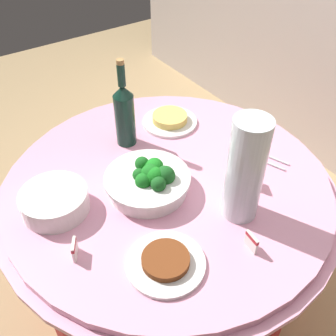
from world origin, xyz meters
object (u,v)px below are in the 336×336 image
wine_bottle (125,113)px  label_placard_front (251,241)px  broccoli_bowl (149,180)px  food_plate_noodles (170,120)px  label_placard_rear (256,179)px  label_placard_mid (74,248)px  decorative_fruit_vase (245,173)px  food_plate_stir_fry (166,262)px  serving_tongs (264,158)px  plate_stack (55,201)px

wine_bottle → label_placard_front: (0.63, 0.03, -0.10)m
broccoli_bowl → food_plate_noodles: 0.40m
label_placard_rear → broccoli_bowl: bearing=-121.6°
label_placard_mid → wine_bottle: bearing=134.2°
food_plate_noodles → label_placard_front: 0.67m
decorative_fruit_vase → label_placard_mid: 0.52m
broccoli_bowl → food_plate_stir_fry: broccoli_bowl is taller
serving_tongs → decorative_fruit_vase: bearing=-61.6°
food_plate_noodles → plate_stack: bearing=-72.0°
wine_bottle → food_plate_noodles: (-0.01, 0.21, -0.11)m
plate_stack → food_plate_stir_fry: 0.40m
plate_stack → decorative_fruit_vase: decorative_fruit_vase is taller
decorative_fruit_vase → food_plate_noodles: 0.55m
decorative_fruit_vase → label_placard_front: bearing=-29.4°
plate_stack → label_placard_mid: bearing=-7.2°
label_placard_rear → wine_bottle: bearing=-153.4°
label_placard_front → label_placard_rear: size_ratio=1.00×
broccoli_bowl → label_placard_front: broccoli_bowl is taller
plate_stack → label_placard_mid: 0.20m
broccoli_bowl → label_placard_mid: 0.33m
wine_bottle → label_placard_rear: bearing=26.6°
plate_stack → serving_tongs: size_ratio=1.27×
broccoli_bowl → plate_stack: broccoli_bowl is taller
plate_stack → serving_tongs: bearing=74.4°
food_plate_stir_fry → label_placard_rear: 0.43m
serving_tongs → food_plate_stir_fry: food_plate_stir_fry is taller
serving_tongs → label_placard_mid: (-0.00, -0.74, 0.03)m
label_placard_front → label_placard_mid: same height
plate_stack → decorative_fruit_vase: 0.58m
wine_bottle → label_placard_mid: (0.37, -0.38, -0.10)m
broccoli_bowl → serving_tongs: broccoli_bowl is taller
decorative_fruit_vase → label_placard_rear: bearing=112.9°
plate_stack → label_placard_rear: bearing=64.4°
wine_bottle → food_plate_stir_fry: size_ratio=1.53×
plate_stack → decorative_fruit_vase: size_ratio=0.62×
broccoli_bowl → wine_bottle: size_ratio=0.83×
food_plate_noodles → food_plate_stir_fry: (0.55, -0.40, -0.00)m
wine_bottle → decorative_fruit_vase: 0.52m
broccoli_bowl → serving_tongs: size_ratio=1.69×
plate_stack → label_placard_rear: plate_stack is taller
food_plate_stir_fry → label_placard_mid: size_ratio=4.00×
food_plate_noodles → label_placard_rear: 0.47m
broccoli_bowl → food_plate_stir_fry: bearing=-24.4°
food_plate_noodles → food_plate_stir_fry: bearing=-36.1°
serving_tongs → label_placard_rear: bearing=-56.6°
serving_tongs → label_placard_mid: bearing=-90.1°
wine_bottle → serving_tongs: bearing=43.5°
food_plate_stir_fry → label_placard_mid: bearing=-132.0°
label_placard_front → label_placard_mid: bearing=-122.1°
food_plate_noodles → label_placard_rear: label_placard_rear is taller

